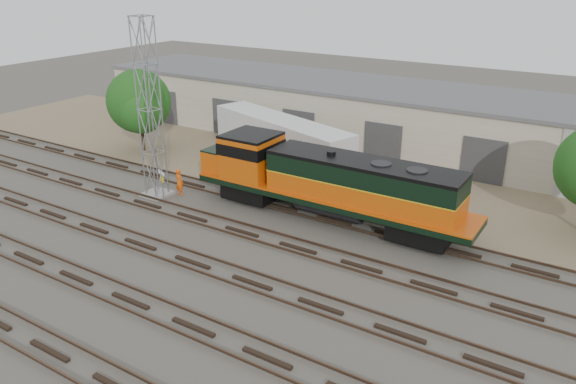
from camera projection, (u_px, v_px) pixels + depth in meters
The scene contains 11 objects.
ground at pixel (227, 242), 32.99m from camera, with size 140.00×140.00×0.00m, color #47423A.
dirt_strip at pixel (343, 170), 44.75m from camera, with size 80.00×16.00×0.02m, color #726047.
tracks at pixel (193, 262), 30.61m from camera, with size 80.00×20.40×0.28m.
warehouse at pixel (385, 116), 49.99m from camera, with size 58.40×10.40×5.30m.
locomotive at pixel (326, 181), 35.11m from camera, with size 18.74×3.29×4.50m.
signal_tower at pixel (150, 113), 37.55m from camera, with size 1.80×1.80×12.19m.
sign_post at pixel (162, 181), 37.70m from camera, with size 0.92×0.43×2.40m.
worker at pixel (179, 182), 39.49m from camera, with size 0.70×0.46×1.93m, color #F4560D.
semi_trailer at pixel (284, 140), 43.21m from camera, with size 13.98×6.95×4.25m.
tree_west at pixel (139, 104), 47.54m from camera, with size 5.70×5.43×7.10m.
tree_mid at pixel (318, 165), 40.83m from camera, with size 4.18×3.98×3.98m.
Camera 1 is at (18.81, -22.99, 15.08)m, focal length 35.00 mm.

